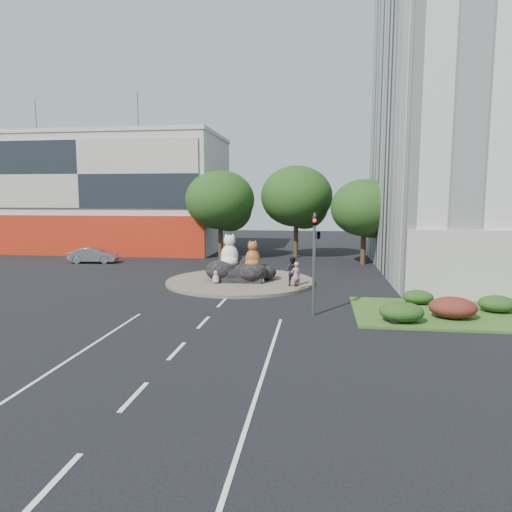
{
  "coord_description": "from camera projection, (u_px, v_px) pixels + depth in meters",
  "views": [
    {
      "loc": [
        5.24,
        -19.95,
        5.72
      ],
      "look_at": [
        1.22,
        8.84,
        2.0
      ],
      "focal_mm": 32.0,
      "sensor_mm": 36.0,
      "label": 1
    }
  ],
  "objects": [
    {
      "name": "hedge_red",
      "position": [
        453.0,
        307.0,
        21.36
      ],
      "size": [
        2.2,
        1.76,
        0.99
      ],
      "primitive_type": "ellipsoid",
      "color": "#4B1F14",
      "rests_on": "grass_verge"
    },
    {
      "name": "hedge_near_green",
      "position": [
        401.0,
        312.0,
        20.72
      ],
      "size": [
        2.0,
        1.6,
        0.9
      ],
      "primitive_type": "ellipsoid",
      "color": "#113511",
      "rests_on": "grass_verge"
    },
    {
      "name": "kitten_white",
      "position": [
        261.0,
        277.0,
        29.8
      ],
      "size": [
        0.55,
        0.51,
        0.75
      ],
      "primitive_type": null,
      "rotation": [
        0.0,
        0.0,
        0.31
      ],
      "color": "silver",
      "rests_on": "roundabout_island"
    },
    {
      "name": "hedge_back_green",
      "position": [
        418.0,
        297.0,
        24.26
      ],
      "size": [
        1.6,
        1.28,
        0.72
      ],
      "primitive_type": "ellipsoid",
      "color": "#113511",
      "rests_on": "grass_verge"
    },
    {
      "name": "parked_car",
      "position": [
        93.0,
        255.0,
        40.21
      ],
      "size": [
        4.27,
        1.97,
        1.36
      ],
      "primitive_type": "imported",
      "rotation": [
        0.0,
        0.0,
        1.7
      ],
      "color": "#95979C",
      "rests_on": "ground"
    },
    {
      "name": "grass_verge",
      "position": [
        457.0,
        314.0,
        22.34
      ],
      "size": [
        10.0,
        6.0,
        0.12
      ],
      "primitive_type": "cube",
      "color": "#29521B",
      "rests_on": "ground"
    },
    {
      "name": "shophouse_block",
      "position": [
        107.0,
        193.0,
        50.15
      ],
      "size": [
        25.2,
        12.3,
        17.4
      ],
      "color": "beige",
      "rests_on": "ground"
    },
    {
      "name": "kitten_calico",
      "position": [
        216.0,
        276.0,
        29.6
      ],
      "size": [
        0.59,
        0.53,
        0.9
      ],
      "primitive_type": null,
      "rotation": [
        0.0,
        0.0,
        -0.12
      ],
      "color": "beige",
      "rests_on": "roundabout_island"
    },
    {
      "name": "ground",
      "position": [
        203.0,
        322.0,
        21.05
      ],
      "size": [
        120.0,
        120.0,
        0.0
      ],
      "primitive_type": "plane",
      "color": "black",
      "rests_on": "ground"
    },
    {
      "name": "traffic_light",
      "position": [
        316.0,
        242.0,
        21.85
      ],
      "size": [
        0.44,
        1.24,
        5.0
      ],
      "color": "#595B60",
      "rests_on": "ground"
    },
    {
      "name": "litter_bin",
      "position": [
        395.0,
        316.0,
        20.47
      ],
      "size": [
        0.65,
        0.65,
        0.7
      ],
      "primitive_type": "cylinder",
      "rotation": [
        0.0,
        0.0,
        -0.34
      ],
      "color": "black",
      "rests_on": "grass_verge"
    },
    {
      "name": "cat_white",
      "position": [
        230.0,
        250.0,
        30.54
      ],
      "size": [
        1.49,
        1.34,
        2.27
      ],
      "primitive_type": null,
      "rotation": [
        0.0,
        0.0,
        0.12
      ],
      "color": "silver",
      "rests_on": "rock_plinth"
    },
    {
      "name": "roundabout_island",
      "position": [
        241.0,
        281.0,
        30.86
      ],
      "size": [
        10.0,
        10.0,
        0.2
      ],
      "primitive_type": "cylinder",
      "color": "brown",
      "rests_on": "ground"
    },
    {
      "name": "tree_mid",
      "position": [
        297.0,
        199.0,
        43.56
      ],
      "size": [
        6.84,
        6.84,
        8.76
      ],
      "color": "#382314",
      "rests_on": "ground"
    },
    {
      "name": "pedestrian_pink",
      "position": [
        296.0,
        276.0,
        27.55
      ],
      "size": [
        0.73,
        0.66,
        1.67
      ],
      "primitive_type": "imported",
      "rotation": [
        0.0,
        0.0,
        3.68
      ],
      "color": "#BF7C86",
      "rests_on": "roundabout_island"
    },
    {
      "name": "street_lamp",
      "position": [
        451.0,
        218.0,
        26.57
      ],
      "size": [
        2.34,
        0.22,
        8.06
      ],
      "color": "#595B60",
      "rests_on": "ground"
    },
    {
      "name": "tree_left",
      "position": [
        221.0,
        203.0,
        42.59
      ],
      "size": [
        6.46,
        6.46,
        8.27
      ],
      "color": "#382314",
      "rests_on": "ground"
    },
    {
      "name": "cat_tabby",
      "position": [
        253.0,
        254.0,
        30.02
      ],
      "size": [
        1.27,
        1.14,
        1.88
      ],
      "primitive_type": null,
      "rotation": [
        0.0,
        0.0,
        0.16
      ],
      "color": "#A24F21",
      "rests_on": "rock_plinth"
    },
    {
      "name": "rock_plinth",
      "position": [
        241.0,
        273.0,
        30.79
      ],
      "size": [
        3.2,
        2.6,
        0.9
      ],
      "primitive_type": null,
      "color": "black",
      "rests_on": "roundabout_island"
    },
    {
      "name": "hedge_mid_green",
      "position": [
        497.0,
        304.0,
        22.5
      ],
      "size": [
        1.8,
        1.44,
        0.81
      ],
      "primitive_type": "ellipsoid",
      "color": "#113511",
      "rests_on": "grass_verge"
    },
    {
      "name": "tree_right",
      "position": [
        365.0,
        211.0,
        38.92
      ],
      "size": [
        5.7,
        5.7,
        7.3
      ],
      "color": "#382314",
      "rests_on": "ground"
    },
    {
      "name": "pedestrian_dark",
      "position": [
        292.0,
        271.0,
        28.72
      ],
      "size": [
        1.08,
        0.94,
        1.88
      ],
      "primitive_type": "imported",
      "rotation": [
        0.0,
        0.0,
        2.85
      ],
      "color": "black",
      "rests_on": "roundabout_island"
    }
  ]
}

